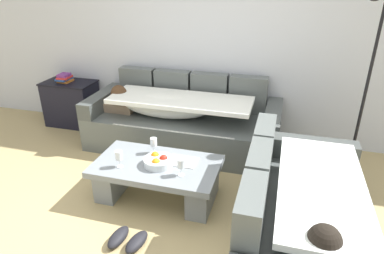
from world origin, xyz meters
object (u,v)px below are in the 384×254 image
at_px(wine_glass_near_right, 181,164).
at_px(side_cabinet, 72,103).
at_px(wine_glass_far_back, 154,143).
at_px(couch_near_window, 302,221).
at_px(pair_of_shoes, 127,240).
at_px(open_magazine, 182,161).
at_px(floor_lamp, 364,76).
at_px(book_stack_on_cabinet, 65,78).
at_px(fruit_bowl, 158,161).
at_px(couch_along_wall, 180,122).
at_px(coffee_table, 157,176).
at_px(wine_glass_near_left, 119,156).

distance_m(wine_glass_near_right, side_cabinet, 2.58).
relative_size(wine_glass_near_right, wine_glass_far_back, 1.00).
bearing_deg(couch_near_window, pair_of_shoes, 101.07).
bearing_deg(open_magazine, floor_lamp, 29.40).
bearing_deg(book_stack_on_cabinet, side_cabinet, 2.99).
bearing_deg(fruit_bowl, wine_glass_near_right, -23.61).
bearing_deg(wine_glass_far_back, book_stack_on_cabinet, 147.36).
bearing_deg(wine_glass_near_right, floor_lamp, 35.39).
bearing_deg(couch_along_wall, couch_near_window, -46.37).
xyz_separation_m(wine_glass_far_back, pair_of_shoes, (0.09, -0.87, -0.45)).
bearing_deg(floor_lamp, coffee_table, -152.16).
relative_size(wine_glass_near_left, wine_glass_near_right, 1.00).
relative_size(fruit_bowl, floor_lamp, 0.14).
height_order(fruit_bowl, pair_of_shoes, fruit_bowl).
xyz_separation_m(side_cabinet, floor_lamp, (3.67, -0.36, 0.80)).
bearing_deg(couch_near_window, floor_lamp, -19.76).
xyz_separation_m(couch_along_wall, side_cabinet, (-1.72, 0.23, -0.01)).
height_order(open_magazine, floor_lamp, floor_lamp).
xyz_separation_m(coffee_table, side_cabinet, (-1.83, 1.33, 0.08)).
bearing_deg(pair_of_shoes, book_stack_on_cabinet, 132.96).
distance_m(couch_along_wall, fruit_bowl, 1.13).
height_order(coffee_table, wine_glass_near_left, wine_glass_near_left).
bearing_deg(wine_glass_near_left, couch_along_wall, 81.12).
xyz_separation_m(wine_glass_near_left, open_magazine, (0.54, 0.25, -0.11)).
bearing_deg(wine_glass_far_back, wine_glass_near_left, -122.04).
relative_size(open_magazine, floor_lamp, 0.14).
bearing_deg(fruit_bowl, coffee_table, 147.63).
relative_size(coffee_table, side_cabinet, 1.67).
bearing_deg(pair_of_shoes, coffee_table, 89.44).
relative_size(wine_glass_near_right, side_cabinet, 0.23).
distance_m(fruit_bowl, open_magazine, 0.24).
height_order(open_magazine, side_cabinet, side_cabinet).
bearing_deg(wine_glass_near_right, wine_glass_far_back, 140.44).
bearing_deg(side_cabinet, book_stack_on_cabinet, -177.01).
bearing_deg(coffee_table, wine_glass_near_right, -24.47).
distance_m(couch_near_window, fruit_bowl, 1.38).
bearing_deg(pair_of_shoes, couch_near_window, 11.07).
xyz_separation_m(wine_glass_near_right, side_cabinet, (-2.12, 1.46, -0.17)).
bearing_deg(couch_along_wall, open_magazine, -71.16).
bearing_deg(coffee_table, wine_glass_far_back, 117.69).
xyz_separation_m(open_magazine, book_stack_on_cabinet, (-2.11, 1.23, 0.31)).
height_order(wine_glass_far_back, floor_lamp, floor_lamp).
relative_size(couch_near_window, floor_lamp, 0.95).
distance_m(side_cabinet, pair_of_shoes, 2.73).
distance_m(fruit_bowl, wine_glass_near_left, 0.37).
relative_size(couch_along_wall, wine_glass_far_back, 14.18).
height_order(couch_along_wall, open_magazine, couch_along_wall).
bearing_deg(couch_near_window, fruit_bowl, 72.98).
bearing_deg(pair_of_shoes, fruit_bowl, 87.17).
xyz_separation_m(coffee_table, fruit_bowl, (0.03, -0.02, 0.18)).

